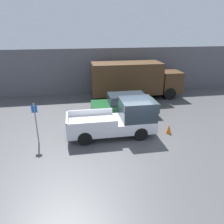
{
  "coord_description": "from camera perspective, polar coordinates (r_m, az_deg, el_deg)",
  "views": [
    {
      "loc": [
        -3.19,
        -11.01,
        6.1
      ],
      "look_at": [
        -1.06,
        1.43,
        1.06
      ],
      "focal_mm": 35.0,
      "sensor_mm": 36.0,
      "label": 1
    }
  ],
  "objects": [
    {
      "name": "building_wall",
      "position": [
        20.89,
        -0.78,
        10.69
      ],
      "size": [
        28.0,
        0.15,
        4.17
      ],
      "color": "#56565B",
      "rests_on": "ground"
    },
    {
      "name": "delivery_truck",
      "position": [
        19.38,
        5.65,
        8.59
      ],
      "size": [
        7.83,
        2.35,
        3.14
      ],
      "color": "#472D19",
      "rests_on": "ground"
    },
    {
      "name": "traffic_cone",
      "position": [
        13.59,
        14.62,
        -4.36
      ],
      "size": [
        0.33,
        0.33,
        0.55
      ],
      "color": "orange",
      "rests_on": "ground"
    },
    {
      "name": "car",
      "position": [
        15.68,
        3.41,
        1.97
      ],
      "size": [
        4.71,
        1.83,
        1.57
      ],
      "color": "#1E592D",
      "rests_on": "ground"
    },
    {
      "name": "parking_sign",
      "position": [
        12.35,
        -19.25,
        -2.33
      ],
      "size": [
        0.3,
        0.07,
        2.33
      ],
      "color": "gray",
      "rests_on": "ground"
    },
    {
      "name": "ground_plane",
      "position": [
        12.99,
        5.71,
        -6.36
      ],
      "size": [
        60.0,
        60.0,
        0.0
      ],
      "primitive_type": "plane",
      "color": "#4C4C4F"
    },
    {
      "name": "pickup_truck",
      "position": [
        12.76,
        1.98,
        -1.89
      ],
      "size": [
        5.05,
        2.03,
        2.12
      ],
      "color": "silver",
      "rests_on": "ground"
    }
  ]
}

